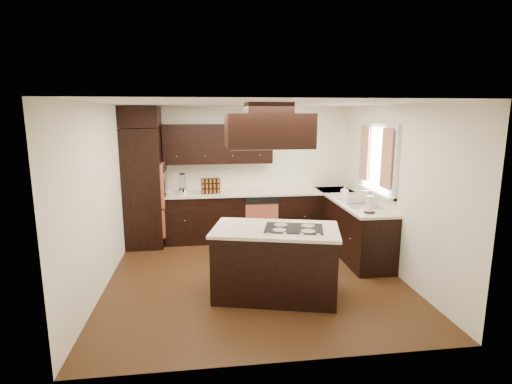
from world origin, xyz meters
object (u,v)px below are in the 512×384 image
Objects in this scene: oven_column at (144,188)px; spice_rack at (211,186)px; island at (275,263)px; range_hood at (268,130)px.

spice_rack is at bearing 0.73° from oven_column.
oven_column is 1.37× the size of island.
island is 2.57m from spice_rack.
spice_rack is (-0.69, 2.27, -1.10)m from range_hood.
oven_column is 3.13m from range_hood.
oven_column is 3.13m from island.
range_hood reaches higher than oven_column.
range_hood is 2.61m from spice_rack.
oven_column is 2.02× the size of range_hood.
spice_rack is (1.19, 0.02, 0.00)m from oven_column.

